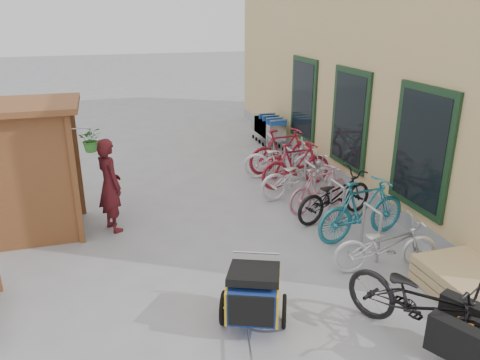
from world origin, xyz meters
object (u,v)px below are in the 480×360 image
object	(u,v)px
child_trailer	(254,292)
pallet_stack	(465,281)
person_kiosk	(110,185)
cargo_bike	(424,306)
kiosk	(14,153)
bike_5	(296,165)
bike_7	(282,151)
bike_1	(362,209)
bike_0	(386,245)
bike_4	(299,176)
bike_3	(319,189)
shopping_carts	(268,127)
bike_2	(335,195)
bike_6	(282,159)

from	to	relation	value
child_trailer	pallet_stack	bearing A→B (deg)	18.35
pallet_stack	person_kiosk	distance (m)	6.02
cargo_bike	kiosk	bearing A→B (deg)	111.76
bike_5	bike_7	bearing A→B (deg)	-10.75
child_trailer	bike_1	xyz separation A→B (m)	(2.60, 1.78, 0.09)
pallet_stack	bike_0	world-z (taller)	bike_0
pallet_stack	bike_1	size ratio (longest dim) A/B	0.65
cargo_bike	bike_1	distance (m)	2.82
bike_4	bike_3	bearing A→B (deg)	-179.03
bike_3	kiosk	bearing A→B (deg)	67.44
kiosk	shopping_carts	world-z (taller)	kiosk
bike_4	child_trailer	bearing A→B (deg)	143.42
child_trailer	bike_3	bearing A→B (deg)	74.73
pallet_stack	bike_2	bearing A→B (deg)	101.15
person_kiosk	bike_6	bearing A→B (deg)	-89.61
bike_0	bike_3	bearing A→B (deg)	7.74
child_trailer	bike_4	world-z (taller)	bike_4
child_trailer	bike_5	xyz separation A→B (m)	(2.51, 4.52, 0.06)
bike_6	pallet_stack	bearing A→B (deg)	-155.85
pallet_stack	bike_7	xyz separation A→B (m)	(-0.52, 5.82, 0.35)
pallet_stack	child_trailer	world-z (taller)	child_trailer
shopping_carts	bike_2	xyz separation A→B (m)	(-0.57, -5.45, -0.07)
shopping_carts	bike_6	world-z (taller)	bike_6
kiosk	bike_0	bearing A→B (deg)	-28.08
bike_4	bike_6	xyz separation A→B (m)	(0.09, 1.26, -0.00)
bike_1	bike_3	bearing A→B (deg)	-1.20
pallet_stack	bike_5	bearing A→B (deg)	97.27
bike_1	child_trailer	bearing A→B (deg)	115.42
bike_0	bike_4	world-z (taller)	bike_4
bike_4	bike_6	world-z (taller)	bike_4
pallet_stack	bike_6	size ratio (longest dim) A/B	0.65
child_trailer	bike_2	xyz separation A→B (m)	(2.54, 2.69, 0.01)
bike_4	bike_6	bearing A→B (deg)	-10.04
pallet_stack	bike_7	bearing A→B (deg)	95.15
bike_1	bike_7	bearing A→B (deg)	-8.83
bike_1	bike_2	size ratio (longest dim) A/B	1.00
shopping_carts	bike_0	size ratio (longest dim) A/B	1.07
bike_1	bike_4	world-z (taller)	bike_1
bike_7	person_kiosk	bearing A→B (deg)	108.43
bike_5	bike_7	distance (m)	1.09
kiosk	bike_3	bearing A→B (deg)	-5.34
bike_4	bike_2	bearing A→B (deg)	-175.72
pallet_stack	child_trailer	bearing A→B (deg)	175.98
bike_2	person_kiosk	bearing A→B (deg)	63.89
bike_4	bike_7	bearing A→B (deg)	-15.06
bike_6	shopping_carts	bearing A→B (deg)	3.32
shopping_carts	pallet_stack	bearing A→B (deg)	-90.00
bike_4	bike_5	size ratio (longest dim) A/B	1.05
child_trailer	bike_1	size ratio (longest dim) A/B	0.78
kiosk	bike_6	bearing A→B (deg)	15.28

